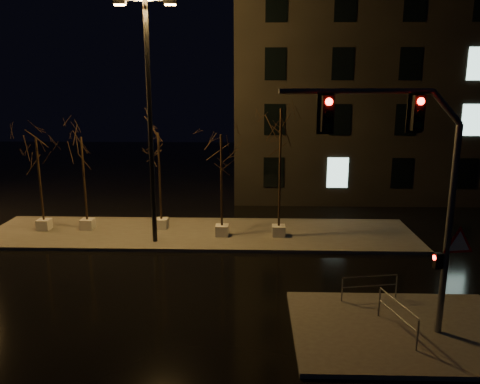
{
  "coord_description": "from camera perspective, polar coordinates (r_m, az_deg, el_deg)",
  "views": [
    {
      "loc": [
        2.74,
        -17.03,
        7.68
      ],
      "look_at": [
        2.11,
        3.87,
        2.8
      ],
      "focal_mm": 35.0,
      "sensor_mm": 36.0,
      "label": 1
    }
  ],
  "objects": [
    {
      "name": "building",
      "position": [
        36.8,
        20.01,
        12.08
      ],
      "size": [
        25.0,
        12.0,
        15.0
      ],
      "primitive_type": "cube",
      "color": "black",
      "rests_on": "ground"
    },
    {
      "name": "tree_3",
      "position": [
        22.86,
        -2.3,
        4.19
      ],
      "size": [
        1.8,
        1.8,
        5.24
      ],
      "color": "silver",
      "rests_on": "median"
    },
    {
      "name": "ground",
      "position": [
        18.88,
        -6.9,
        -10.96
      ],
      "size": [
        90.0,
        90.0,
        0.0
      ],
      "primitive_type": "plane",
      "color": "black",
      "rests_on": "ground"
    },
    {
      "name": "guard_rail_b",
      "position": [
        15.58,
        18.65,
        -13.75
      ],
      "size": [
        0.61,
        2.1,
        1.03
      ],
      "rotation": [
        0.0,
        0.0,
        1.84
      ],
      "color": "#5B5E63",
      "rests_on": "sidewalk_corner"
    },
    {
      "name": "guard_rail_a",
      "position": [
        17.51,
        15.53,
        -10.74
      ],
      "size": [
        2.04,
        0.4,
        0.89
      ],
      "rotation": [
        0.0,
        0.0,
        0.17
      ],
      "color": "#5B5E63",
      "rests_on": "sidewalk_corner"
    },
    {
      "name": "sidewalk_corner",
      "position": [
        16.23,
        19.28,
        -15.59
      ],
      "size": [
        7.0,
        5.0,
        0.15
      ],
      "primitive_type": "cube",
      "color": "#4F4C47",
      "rests_on": "ground"
    },
    {
      "name": "tree_4",
      "position": [
        22.72,
        4.96,
        6.57
      ],
      "size": [
        1.8,
        1.8,
        6.53
      ],
      "color": "silver",
      "rests_on": "median"
    },
    {
      "name": "median",
      "position": [
        24.41,
        -4.82,
        -5.07
      ],
      "size": [
        22.0,
        5.0,
        0.15
      ],
      "primitive_type": "cube",
      "color": "#4F4C47",
      "rests_on": "ground"
    },
    {
      "name": "streetlight_main",
      "position": [
        22.13,
        -10.98,
        10.02
      ],
      "size": [
        2.77,
        0.36,
        11.13
      ],
      "rotation": [
        0.0,
        0.0,
        0.02
      ],
      "color": "black",
      "rests_on": "median"
    },
    {
      "name": "tree_0",
      "position": [
        26.0,
        -23.44,
        3.79
      ],
      "size": [
        1.8,
        1.8,
        5.0
      ],
      "color": "silver",
      "rests_on": "median"
    },
    {
      "name": "tree_2",
      "position": [
        24.35,
        -9.88,
        4.53
      ],
      "size": [
        1.8,
        1.8,
        5.23
      ],
      "color": "silver",
      "rests_on": "median"
    },
    {
      "name": "tree_1",
      "position": [
        25.24,
        -18.65,
        3.95
      ],
      "size": [
        1.8,
        1.8,
        5.01
      ],
      "color": "silver",
      "rests_on": "median"
    },
    {
      "name": "traffic_signal_mast",
      "position": [
        14.17,
        20.52,
        1.42
      ],
      "size": [
        6.0,
        0.98,
        7.39
      ],
      "rotation": [
        0.0,
        0.0,
        0.16
      ],
      "color": "#5B5E63",
      "rests_on": "sidewalk_corner"
    }
  ]
}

